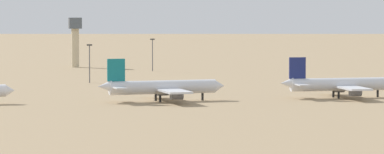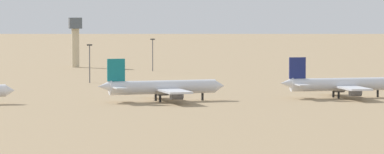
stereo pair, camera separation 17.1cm
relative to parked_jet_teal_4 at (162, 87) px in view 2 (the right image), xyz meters
name	(u,v)px [view 2 (the right image)]	position (x,y,z in m)	size (l,w,h in m)	color
ground	(155,99)	(-0.59, 7.66, -3.91)	(4000.00, 4000.00, 0.00)	#9E8460
parked_jet_teal_4	(162,87)	(0.00, 0.00, 0.00)	(36.12, 30.53, 11.92)	silver
parked_jet_navy_5	(340,84)	(51.67, 1.63, -0.07)	(35.37, 29.62, 11.71)	silver
control_tower	(75,37)	(-5.94, 173.20, 8.62)	(5.20, 5.20, 20.75)	#C6B793
light_pole_mid	(153,52)	(21.14, 139.86, 3.67)	(1.80, 0.50, 12.83)	#59595E
light_pole_east	(90,60)	(-10.90, 77.71, 3.78)	(1.80, 0.50, 13.05)	#59595E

